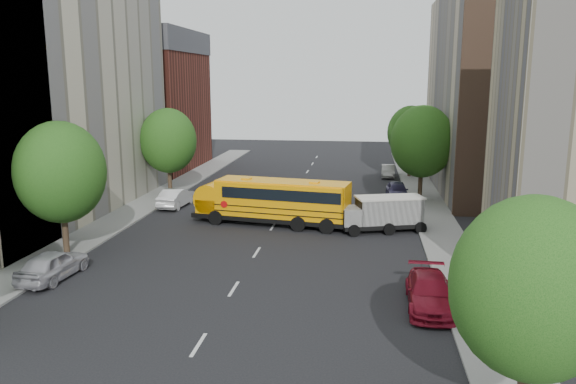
% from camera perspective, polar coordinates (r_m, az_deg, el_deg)
% --- Properties ---
extents(ground, '(120.00, 120.00, 0.00)m').
position_cam_1_polar(ground, '(35.71, -2.59, -5.19)').
color(ground, black).
rests_on(ground, ground).
extents(sidewalk_left, '(3.00, 80.00, 0.12)m').
position_cam_1_polar(sidewalk_left, '(43.71, -16.40, -2.47)').
color(sidewalk_left, slate).
rests_on(sidewalk_left, ground).
extents(sidewalk_right, '(3.00, 80.00, 0.12)m').
position_cam_1_polar(sidewalk_right, '(40.30, 15.07, -3.55)').
color(sidewalk_right, slate).
rests_on(sidewalk_right, ground).
extents(lane_markings, '(0.15, 64.00, 0.01)m').
position_cam_1_polar(lane_markings, '(45.25, -0.33, -1.60)').
color(lane_markings, silver).
rests_on(lane_markings, ground).
extents(building_left_cream, '(10.00, 26.00, 20.00)m').
position_cam_1_polar(building_left_cream, '(46.46, -24.05, 10.21)').
color(building_left_cream, beige).
rests_on(building_left_cream, ground).
extents(building_left_redbrick, '(10.00, 15.00, 13.00)m').
position_cam_1_polar(building_left_redbrick, '(66.33, -13.79, 7.91)').
color(building_left_redbrick, maroon).
rests_on(building_left_redbrick, ground).
extents(building_right_far, '(10.00, 22.00, 18.00)m').
position_cam_1_polar(building_right_far, '(54.94, 20.45, 9.47)').
color(building_right_far, '#B5A68C').
rests_on(building_right_far, ground).
extents(building_right_sidewall, '(10.10, 0.30, 18.00)m').
position_cam_1_polar(building_right_sidewall, '(44.26, 23.51, 8.94)').
color(building_right_sidewall, brown).
rests_on(building_right_sidewall, ground).
extents(street_tree_1, '(5.12, 5.12, 7.90)m').
position_cam_1_polar(street_tree_1, '(34.68, -22.11, 1.87)').
color(street_tree_1, '#38281C').
rests_on(street_tree_1, ground).
extents(street_tree_2, '(4.99, 4.99, 7.71)m').
position_cam_1_polar(street_tree_2, '(50.95, -12.07, 5.12)').
color(street_tree_2, '#38281C').
rests_on(street_tree_2, ground).
extents(street_tree_3, '(4.61, 4.61, 7.11)m').
position_cam_1_polar(street_tree_3, '(17.34, 23.58, -8.96)').
color(street_tree_3, '#38281C').
rests_on(street_tree_3, ground).
extents(street_tree_4, '(5.25, 5.25, 8.10)m').
position_cam_1_polar(street_tree_4, '(48.16, 13.48, 5.00)').
color(street_tree_4, '#38281C').
rests_on(street_tree_4, ground).
extents(street_tree_5, '(4.86, 4.86, 7.51)m').
position_cam_1_polar(street_tree_5, '(60.09, 12.37, 5.92)').
color(street_tree_5, '#38281C').
rests_on(street_tree_5, ground).
extents(school_bus, '(11.91, 4.47, 3.28)m').
position_cam_1_polar(school_bus, '(39.72, -1.66, -0.75)').
color(school_bus, black).
rests_on(school_bus, ground).
extents(safari_truck, '(5.93, 3.50, 2.40)m').
position_cam_1_polar(safari_truck, '(38.59, 9.61, -2.12)').
color(safari_truck, black).
rests_on(safari_truck, ground).
extents(parked_car_0, '(2.15, 4.68, 1.55)m').
position_cam_1_polar(parked_car_0, '(31.69, -22.78, -6.81)').
color(parked_car_0, '#ABA9B0').
rests_on(parked_car_0, ground).
extents(parked_car_1, '(1.93, 4.69, 1.51)m').
position_cam_1_polar(parked_car_1, '(46.39, -11.29, -0.55)').
color(parked_car_1, silver).
rests_on(parked_car_1, ground).
extents(parked_car_3, '(2.15, 5.06, 1.46)m').
position_cam_1_polar(parked_car_3, '(26.57, 14.22, -9.85)').
color(parked_car_3, maroon).
rests_on(parked_car_3, ground).
extents(parked_car_4, '(1.92, 4.43, 1.49)m').
position_cam_1_polar(parked_car_4, '(49.30, 11.03, 0.15)').
color(parked_car_4, '#3D3761').
rests_on(parked_car_4, ground).
extents(parked_car_5, '(1.51, 3.93, 1.28)m').
position_cam_1_polar(parked_car_5, '(60.20, 10.14, 2.11)').
color(parked_car_5, gray).
rests_on(parked_car_5, ground).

